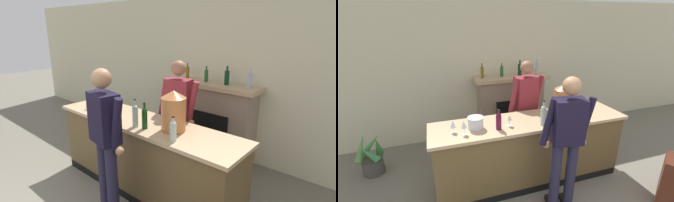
% 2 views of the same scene
% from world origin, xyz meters
% --- Properties ---
extents(wall_back_panel, '(12.00, 0.07, 2.75)m').
position_xyz_m(wall_back_panel, '(0.00, 3.78, 1.38)').
color(wall_back_panel, beige).
rests_on(wall_back_panel, ground_plane).
extents(bar_counter, '(2.86, 0.69, 1.02)m').
position_xyz_m(bar_counter, '(0.03, 2.03, 0.51)').
color(bar_counter, brown).
rests_on(bar_counter, ground_plane).
extents(fireplace_stone, '(1.49, 0.52, 1.61)m').
position_xyz_m(fireplace_stone, '(0.23, 3.52, 0.67)').
color(fireplace_stone, gray).
rests_on(fireplace_stone, ground_plane).
extents(potted_plant_corner, '(0.43, 0.40, 0.67)m').
position_xyz_m(potted_plant_corner, '(-2.33, 2.96, 0.28)').
color(potted_plant_corner, '#44433E').
rests_on(potted_plant_corner, ground_plane).
extents(person_customer, '(0.65, 0.35, 1.80)m').
position_xyz_m(person_customer, '(0.17, 1.35, 1.00)').
color(person_customer, '#1F1C32').
rests_on(person_customer, ground_plane).
extents(person_bartender, '(0.65, 0.35, 1.76)m').
position_xyz_m(person_bartender, '(0.18, 2.59, 0.98)').
color(person_bartender, brown).
rests_on(person_bartender, ground_plane).
extents(copper_dispenser, '(0.29, 0.33, 0.49)m').
position_xyz_m(copper_dispenser, '(0.55, 2.04, 1.26)').
color(copper_dispenser, '#B36B3A').
rests_on(copper_dispenser, bar_counter).
extents(ice_bucket_steel, '(0.22, 0.22, 0.16)m').
position_xyz_m(ice_bucket_steel, '(-0.78, 2.02, 1.10)').
color(ice_bucket_steel, silver).
rests_on(ice_bucket_steel, bar_counter).
extents(wine_bottle_burgundy_dark, '(0.07, 0.07, 0.35)m').
position_xyz_m(wine_bottle_burgundy_dark, '(0.11, 1.83, 1.17)').
color(wine_bottle_burgundy_dark, '#A2BCB6').
rests_on(wine_bottle_burgundy_dark, bar_counter).
extents(wine_bottle_port_short, '(0.07, 0.07, 0.32)m').
position_xyz_m(wine_bottle_port_short, '(0.24, 1.86, 1.16)').
color(wine_bottle_port_short, '#123916').
rests_on(wine_bottle_port_short, bar_counter).
extents(wine_bottle_cabernet_heavy, '(0.07, 0.07, 0.28)m').
position_xyz_m(wine_bottle_cabernet_heavy, '(0.73, 1.81, 1.14)').
color(wine_bottle_cabernet_heavy, '#ADBBB2').
rests_on(wine_bottle_cabernet_heavy, bar_counter).
extents(wine_bottle_riesling_slim, '(0.07, 0.07, 0.28)m').
position_xyz_m(wine_bottle_riesling_slim, '(-0.50, 1.89, 1.14)').
color(wine_bottle_riesling_slim, '#4F0E2B').
rests_on(wine_bottle_riesling_slim, bar_counter).
extents(wine_glass_by_dispenser, '(0.07, 0.07, 0.17)m').
position_xyz_m(wine_glass_by_dispenser, '(-1.08, 1.98, 1.13)').
color(wine_glass_by_dispenser, silver).
rests_on(wine_glass_by_dispenser, bar_counter).
extents(wine_glass_mid_counter, '(0.07, 0.07, 0.16)m').
position_xyz_m(wine_glass_mid_counter, '(-0.34, 1.94, 1.13)').
color(wine_glass_mid_counter, silver).
rests_on(wine_glass_mid_counter, bar_counter).
extents(wine_glass_back_row, '(0.07, 0.07, 0.19)m').
position_xyz_m(wine_glass_back_row, '(-0.95, 1.88, 1.15)').
color(wine_glass_back_row, silver).
rests_on(wine_glass_back_row, bar_counter).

